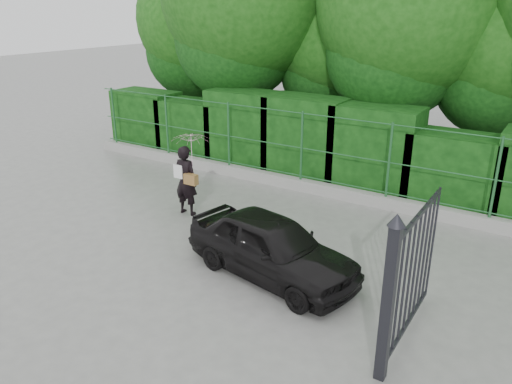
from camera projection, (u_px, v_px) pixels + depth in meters
The scene contains 8 objects.
ground at pixel (176, 253), 9.86m from camera, with size 80.00×80.00×0.00m, color gray.
kerb at pixel (287, 182), 13.35m from camera, with size 14.00×0.25×0.30m, color #9E9E99.
fence at pixel (295, 145), 12.87m from camera, with size 14.13×0.06×1.80m.
hedge at pixel (307, 142), 13.79m from camera, with size 14.20×1.20×2.28m.
trees at pixel (384, 4), 13.74m from camera, with size 17.10×6.15×8.08m.
gate at pixel (400, 283), 6.55m from camera, with size 0.22×2.33×2.36m.
woman at pixel (189, 163), 11.27m from camera, with size 0.89×0.87×1.94m.
car at pixel (271, 246), 8.88m from camera, with size 1.36×3.37×1.15m, color black.
Camera 1 is at (6.07, -6.54, 4.64)m, focal length 35.00 mm.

